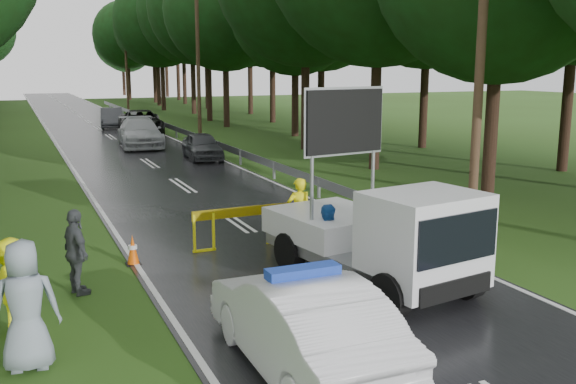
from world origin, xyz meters
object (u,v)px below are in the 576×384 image
police_sedan (303,325)px  officer (299,212)px  queue_car_fourth (112,118)px  civilian (329,241)px  queue_car_second (140,133)px  barrier (241,217)px  queue_car_first (202,146)px  queue_car_third (141,123)px  work_truck (381,236)px

police_sedan → officer: size_ratio=2.57×
queue_car_fourth → police_sedan: bearing=-86.6°
civilian → queue_car_second: 23.89m
officer → queue_car_fourth: size_ratio=0.40×
queue_car_second → queue_car_fourth: (0.23, 12.02, -0.08)m
barrier → queue_car_second: bearing=84.9°
queue_car_first → queue_car_third: 12.02m
barrier → officer: officer is taller
police_sedan → queue_car_third: 33.80m
work_truck → queue_car_fourth: 36.89m
officer → queue_car_fourth: officer is taller
barrier → queue_car_third: (2.68, 27.06, 0.03)m
work_truck → barrier: 4.14m
barrier → civilian: 2.98m
barrier → queue_car_first: size_ratio=0.66×
queue_car_first → queue_car_third: bearing=97.4°
civilian → queue_car_third: bearing=69.8°
officer → civilian: officer is taller
officer → civilian: 2.44m
barrier → civilian: bearing=-72.0°
barrier → queue_car_second: (1.51, 21.06, 0.01)m
queue_car_first → queue_car_second: queue_car_second is taller
civilian → queue_car_first: size_ratio=0.42×
police_sedan → civilian: 4.34m
officer → civilian: size_ratio=1.09×
work_truck → officer: bearing=85.3°
officer → queue_car_fourth: (0.39, 33.50, -0.15)m
officer → queue_car_second: size_ratio=0.32×
police_sedan → queue_car_fourth: (3.08, 39.58, -0.02)m
barrier → work_truck: bearing=-67.9°
barrier → civilian: (0.97, -2.82, 0.01)m
barrier → queue_car_fourth: 33.13m
civilian → queue_car_third: queue_car_third is taller
civilian → queue_car_second: same height
barrier → queue_car_third: size_ratio=0.43×
work_truck → officer: work_truck is taller
civilian → queue_car_first: civilian is taller
work_truck → officer: size_ratio=3.02×
police_sedan → queue_car_fourth: police_sedan is taller
barrier → civilian: size_ratio=1.58×
queue_car_fourth → officer: bearing=-82.8°
queue_car_first → queue_car_fourth: 18.09m
queue_car_fourth → civilian: bearing=-83.4°
civilian → queue_car_fourth: bearing=71.8°
civilian → queue_car_third: size_ratio=0.27×
police_sedan → officer: officer is taller
officer → queue_car_third: (1.32, 27.48, -0.05)m
queue_car_first → queue_car_second: size_ratio=0.70×
work_truck → queue_car_second: bearing=81.1°
barrier → officer: bearing=-18.1°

